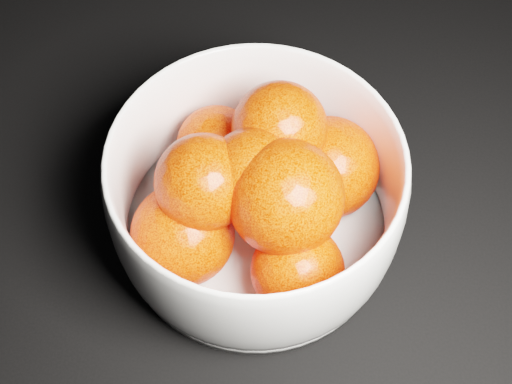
{
  "coord_description": "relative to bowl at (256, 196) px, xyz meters",
  "views": [
    {
      "loc": [
        0.27,
        -0.05,
        0.53
      ],
      "look_at": [
        0.25,
        0.25,
        0.06
      ],
      "focal_mm": 50.0,
      "sensor_mm": 36.0,
      "label": 1
    }
  ],
  "objects": [
    {
      "name": "orange_pile",
      "position": [
        0.0,
        -0.0,
        0.02
      ],
      "size": [
        0.19,
        0.18,
        0.13
      ],
      "color": "red",
      "rests_on": "bowl"
    },
    {
      "name": "bowl",
      "position": [
        0.0,
        0.0,
        0.0
      ],
      "size": [
        0.23,
        0.23,
        0.11
      ],
      "rotation": [
        0.0,
        0.0,
        0.17
      ],
      "color": "silver",
      "rests_on": "ground"
    }
  ]
}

